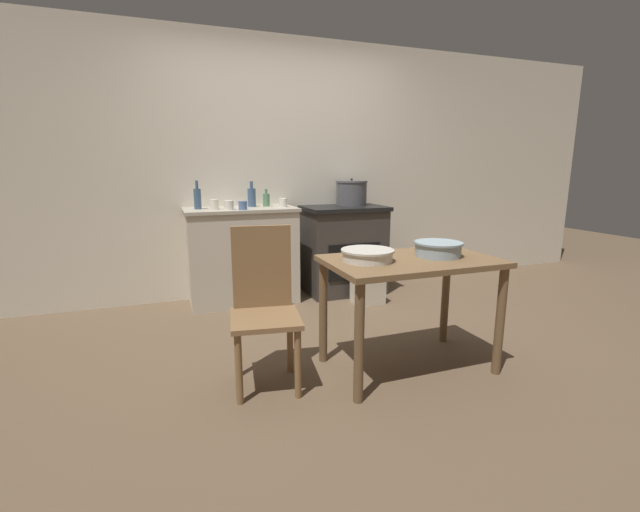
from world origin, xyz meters
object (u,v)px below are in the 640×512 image
Objects in this scene: stove at (344,249)px; cup_center_left at (243,205)px; work_table at (411,276)px; bottle_far_left at (266,200)px; cup_center_right at (214,205)px; flour_sack at (368,287)px; bottle_mid_left at (252,197)px; cup_mid_right at (283,203)px; mixing_bowl_large at (367,254)px; cup_center at (229,205)px; chair at (264,303)px; stock_pot at (351,193)px; mixing_bowl_small at (438,248)px; bottle_left at (197,198)px.

stove is 1.18m from cup_center_left.
cup_center_left reaches higher than work_table.
cup_center_right is (-0.52, -0.15, -0.02)m from bottle_far_left.
stove is at bearing 98.15° from flour_sack.
bottle_mid_left is (-0.93, 0.11, 0.56)m from stove.
cup_mid_right is (-0.36, 1.72, 0.34)m from work_table.
flour_sack is 1.31m from bottle_far_left.
mixing_bowl_large is 1.34× the size of bottle_mid_left.
work_table is 1.90m from cup_center.
bottle_far_left is at bearing 133.45° from cup_mid_right.
cup_center_left reaches higher than stove.
mixing_bowl_large is 1.94× the size of bottle_far_left.
cup_mid_right is at bearing 7.59° from cup_center.
bottle_far_left is (0.43, 1.71, 0.48)m from chair.
stock_pot reaches higher than stove.
cup_mid_right is at bearing 108.07° from mixing_bowl_small.
stock_pot is at bearing 0.62° from bottle_left.
work_table is 4.40× the size of bottle_mid_left.
cup_center is (-0.25, -0.22, -0.05)m from bottle_mid_left.
cup_mid_right is at bearing 101.72° from work_table.
work_table is 11.88× the size of cup_center_right.
cup_center is at bearing 162.47° from cup_center_left.
bottle_far_left is at bearing 110.45° from mixing_bowl_small.
mixing_bowl_small is 1.97m from cup_center.
mixing_bowl_small is at bearing -65.85° from bottle_mid_left.
mixing_bowl_small is 1.20× the size of bottle_left.
stove is 10.53× the size of cup_center.
stock_pot reaches higher than cup_center_left.
work_table is at bearing -105.55° from flour_sack.
bottle_far_left is 0.66m from bottle_left.
bottle_far_left reaches higher than cup_center_right.
flour_sack is at bearing -15.22° from cup_center_left.
cup_center_left is 0.12m from cup_center.
stove is 2.86× the size of flour_sack.
cup_center_left is (-1.17, -0.21, -0.07)m from stock_pot.
mixing_bowl_small is at bearing -97.07° from flour_sack.
cup_center_right is (-1.01, 1.70, 0.34)m from work_table.
work_table is 1.81m from cup_center_left.
bottle_mid_left is 3.14× the size of cup_center_left.
bottle_mid_left is at bearing 23.06° from cup_center_right.
mixing_bowl_large is at bearing -69.88° from cup_center.
cup_center_left is at bearing -117.83° from bottle_mid_left.
bottle_left is (-1.50, 0.50, 0.86)m from flour_sack.
work_table is at bearing -6.79° from mixing_bowl_large.
chair reaches higher than mixing_bowl_small.
stock_pot is (0.11, 0.06, 0.58)m from stove.
cup_center_right is at bearing 155.94° from cup_center.
bottle_left reaches higher than flour_sack.
stove reaches higher than flour_sack.
cup_center is at bearing -174.89° from stove.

